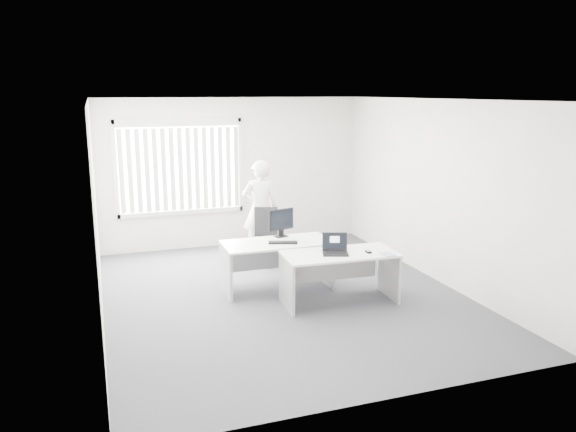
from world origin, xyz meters
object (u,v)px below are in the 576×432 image
object	(u,v)px
person	(260,209)
laptop	(336,245)
desk_far	(277,255)
office_chair	(266,246)
monitor	(281,223)
desk_near	(339,267)

from	to	relation	value
person	laptop	bearing A→B (deg)	103.99
desk_far	person	world-z (taller)	person
office_chair	monitor	bearing A→B (deg)	-71.83
desk_far	person	distance (m)	1.73
office_chair	desk_far	bearing A→B (deg)	-77.84
monitor	desk_far	bearing A→B (deg)	-134.50
laptop	person	bearing A→B (deg)	116.46
office_chair	monitor	world-z (taller)	monitor
office_chair	laptop	size ratio (longest dim) A/B	2.76
desk_near	monitor	distance (m)	1.26
desk_near	laptop	bearing A→B (deg)	-150.24
laptop	monitor	xyz separation A→B (m)	(-0.42, 1.11, 0.09)
monitor	office_chair	bearing A→B (deg)	71.89
desk_near	monitor	bearing A→B (deg)	118.10
monitor	desk_near	bearing A→B (deg)	-79.55
desk_near	desk_far	bearing A→B (deg)	132.25
laptop	desk_near	bearing A→B (deg)	45.75
desk_near	laptop	world-z (taller)	laptop
person	monitor	size ratio (longest dim) A/B	4.04
desk_near	laptop	distance (m)	0.35
desk_near	person	world-z (taller)	person
office_chair	person	world-z (taller)	person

